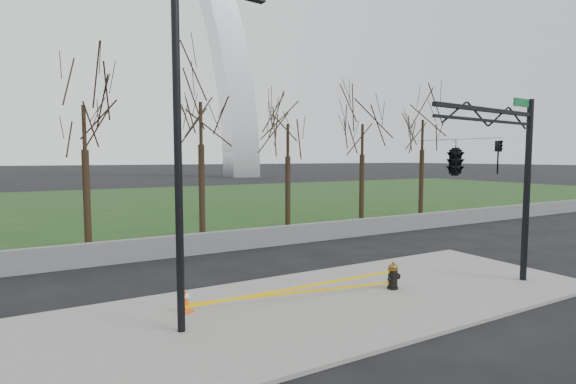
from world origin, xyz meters
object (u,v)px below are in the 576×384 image
fire_hydrant (393,276)px  traffic_signal_mast (472,157)px  traffic_cone (186,300)px  street_light (187,133)px

fire_hydrant → traffic_signal_mast: traffic_signal_mast is taller
traffic_cone → traffic_signal_mast: (7.35, -2.89, 3.74)m
fire_hydrant → traffic_cone: bearing=161.0°
street_light → traffic_signal_mast: size_ratio=1.37×
street_light → traffic_signal_mast: (7.57, -1.74, -0.55)m
traffic_cone → traffic_signal_mast: bearing=-21.5°
fire_hydrant → street_light: bearing=171.7°
traffic_signal_mast → street_light: bearing=161.2°
fire_hydrant → street_light: street_light is taller
fire_hydrant → traffic_signal_mast: 4.22m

